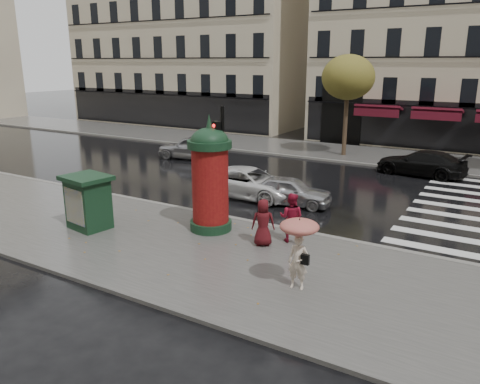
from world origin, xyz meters
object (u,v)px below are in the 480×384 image
Objects in this scene: woman_umbrella at (299,242)px; car_far_silver at (192,147)px; woman_red at (291,217)px; newsstand at (88,201)px; car_white at (250,183)px; traffic_light at (221,156)px; man_burgundy at (263,222)px; morris_column at (210,176)px; car_black at (421,163)px; car_silver at (290,191)px.

car_far_silver is (-13.45, 13.36, -0.71)m from woman_umbrella.
woman_red is 7.57m from newsstand.
car_far_silver is (-7.64, 5.82, 0.08)m from car_white.
traffic_light reaches higher than newsstand.
woman_umbrella reaches higher than man_burgundy.
man_burgundy is at bearing -146.42° from car_white.
traffic_light is 0.92× the size of car_white.
car_far_silver is (-8.73, 10.67, -1.41)m from morris_column.
man_burgundy is 0.34× the size of car_black.
woman_umbrella reaches higher than car_white.
newsstand reaches higher than car_white.
car_far_silver is (-13.74, -2.89, 0.07)m from car_black.
car_silver is at bearing -73.13° from woman_red.
woman_umbrella is 0.42× the size of car_black.
newsstand is 18.17m from car_black.
car_black is at bearing 88.99° from woman_umbrella.
car_black is at bearing 70.43° from traffic_light.
man_burgundy reaches higher than car_white.
newsstand is at bearing 11.57° from woman_red.
woman_red is (-1.64, 3.10, -0.49)m from woman_umbrella.
woman_red is at bearing -156.98° from man_burgundy.
newsstand is at bearing -151.28° from morris_column.
man_burgundy is 0.36× the size of traffic_light.
man_burgundy is at bearing -3.37° from car_black.
car_white is (-3.51, 5.24, -0.24)m from man_burgundy.
woman_umbrella is 1.18× the size of woman_red.
newsstand is at bearing 157.26° from car_white.
traffic_light is at bearing 146.20° from woman_umbrella.
car_far_silver reaches higher than car_white.
man_burgundy is 0.43× the size of car_silver.
woman_umbrella is 9.55m from car_white.
car_black is (4.72, 13.28, -2.17)m from traffic_light.
newsstand is at bearing -150.01° from traffic_light.
car_white is at bearing 67.47° from newsstand.
newsstand is 13.71m from car_far_silver.
woman_red is at bearing 20.19° from newsstand.
newsstand is (-8.74, 0.49, -0.32)m from woman_umbrella.
woman_red is 1.07× the size of man_burgundy.
morris_column is (-2.41, 0.39, 1.25)m from man_burgundy.
traffic_light is at bearing -163.42° from car_white.
woman_red is 0.36× the size of car_black.
traffic_light reaches higher than car_white.
woman_umbrella is at bearing 6.14° from car_black.
car_black is at bearing -106.93° from woman_red.
man_burgundy reaches higher than car_black.
woman_red reaches higher than car_black.
woman_umbrella reaches higher than car_black.
woman_umbrella is 18.97m from car_far_silver.
traffic_light reaches higher than car_silver.
woman_umbrella is 0.55× the size of car_silver.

